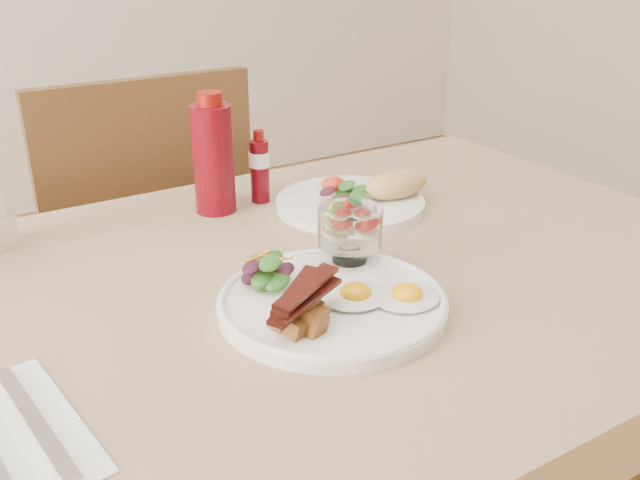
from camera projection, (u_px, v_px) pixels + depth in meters
table at (295, 344)px, 0.96m from camera, size 1.33×0.88×0.75m
chair_far at (141, 258)px, 1.53m from camera, size 0.42×0.42×0.93m
main_plate at (332, 304)px, 0.87m from camera, size 0.28×0.28×0.02m
fried_eggs at (381, 295)px, 0.86m from camera, size 0.14×0.11×0.02m
bacon_potato_pile at (303, 308)px, 0.79m from camera, size 0.11×0.08×0.05m
side_salad at (269, 272)px, 0.89m from camera, size 0.08×0.07×0.04m
fruit_cup at (350, 227)px, 0.94m from camera, size 0.09×0.09×0.09m
second_plate at (361, 198)px, 1.18m from camera, size 0.26×0.25×0.06m
ketchup_bottle at (213, 157)px, 1.14m from camera, size 0.07×0.07×0.20m
hot_sauce_bottle at (260, 168)px, 1.19m from camera, size 0.05×0.05×0.12m
napkin_cutlery at (11, 433)px, 0.66m from camera, size 0.14×0.23×0.01m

